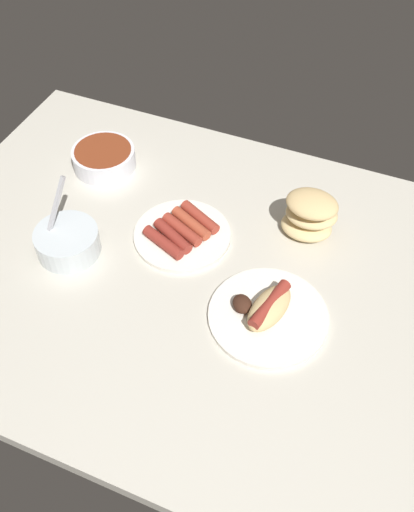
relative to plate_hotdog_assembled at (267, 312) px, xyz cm
name	(u,v)px	position (x,y,z in cm)	size (l,w,h in cm)	color
ground_plane	(186,273)	(19.40, -5.22, -3.25)	(120.00, 90.00, 3.00)	beige
plate_hotdog_assembled	(267,312)	(0.00, 0.00, 0.00)	(23.28, 23.28, 5.61)	white
bread_stack	(310,215)	(-0.72, -24.74, 3.65)	(12.57, 10.96, 10.80)	#E5C689
bowl_coleslaw	(67,241)	(44.24, -0.14, 1.29)	(13.44, 13.44, 15.53)	silver
plate_sausages	(182,233)	(23.82, -13.04, -0.55)	(21.08, 21.08, 3.43)	white
bowl_chili	(104,157)	(50.71, -27.08, 0.94)	(15.02, 15.02, 4.91)	white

